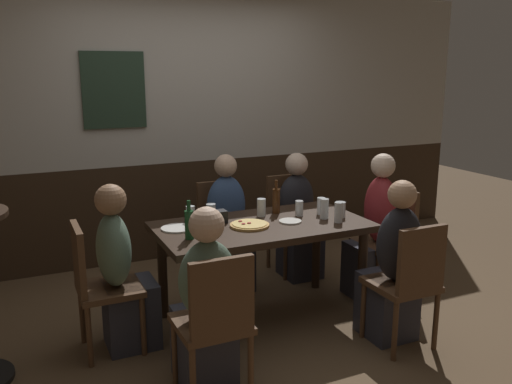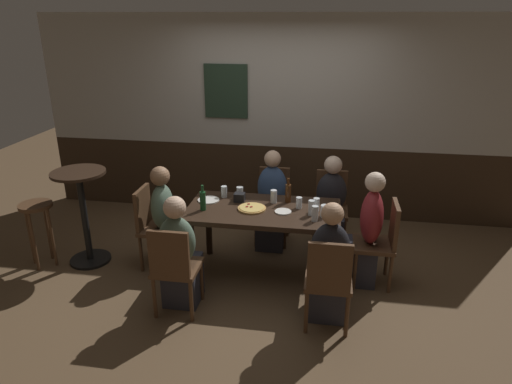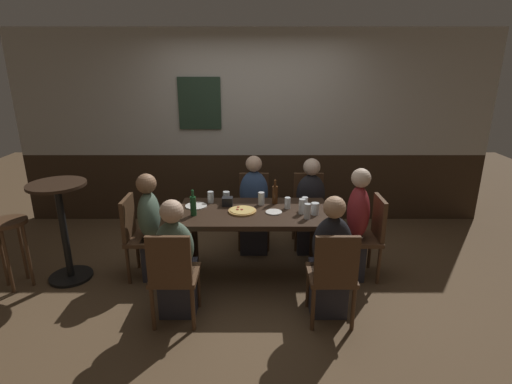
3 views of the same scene
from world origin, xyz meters
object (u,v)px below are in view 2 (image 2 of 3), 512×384
Objects in this scene: beer_bottle_green at (203,200)px; plate_white_large at (209,200)px; person_head_east at (365,237)px; tumbler_water at (299,203)px; chair_mid_far at (273,201)px; chair_head_west at (153,223)px; person_head_west at (168,225)px; side_bar_table at (83,210)px; person_left_near at (180,259)px; pint_glass_amber at (325,212)px; highball_clear at (274,197)px; condiment_caddy at (240,197)px; chair_right_far at (331,204)px; beer_bottle_brown at (288,193)px; chair_head_east at (382,239)px; beer_glass_half at (316,205)px; bar_stool at (37,217)px; pint_glass_pale at (315,214)px; person_mid_far at (271,207)px; pizza at (252,208)px; plate_white_small at (283,212)px; pint_glass_stout at (224,192)px; person_right_near at (329,271)px; person_right_far at (330,212)px; chair_left_near at (174,265)px; beer_glass_tall at (311,209)px; chair_right_near at (329,279)px; dining_table at (263,217)px.

beer_bottle_green is 1.16× the size of plate_white_large.
person_head_east is 0.74m from tumbler_water.
chair_head_west is at bearing -145.25° from chair_mid_far.
person_head_west is 0.93m from side_bar_table.
person_left_near reaches higher than pint_glass_amber.
highball_clear reaches higher than condiment_caddy.
beer_bottle_brown is (-0.45, -0.60, 0.35)m from chair_right_far.
chair_head_east is 3.36× the size of beer_bottle_brown.
beer_glass_half is at bearing -8.18° from condiment_caddy.
condiment_caddy reaches higher than bar_stool.
person_head_west is 1.67m from pint_glass_amber.
person_left_near is 7.33× the size of pint_glass_pale.
person_mid_far is at bearing 61.28° from condiment_caddy.
chair_right_far is 3.10× the size of pizza.
person_head_east reaches higher than beer_bottle_green.
beer_glass_half is at bearing 176.32° from chair_head_east.
person_mid_far is 6.91× the size of plate_white_small.
tumbler_water is (1.37, 0.08, 0.31)m from person_head_west.
pint_glass_stout is at bearing 155.54° from plate_white_small.
person_left_near is at bearing -144.50° from tumbler_water.
beer_glass_half is 0.35m from beer_bottle_brown.
condiment_caddy is at bearing 139.37° from person_right_near.
person_right_far is 0.99× the size of person_head_west.
pint_glass_amber is at bearing -15.93° from condiment_caddy.
pint_glass_stout is 1.01m from beer_glass_half.
plate_white_small is (1.23, -0.05, 0.27)m from person_head_west.
tumbler_water is at bearing -3.16° from plate_white_large.
beer_glass_tall reaches higher than chair_left_near.
beer_bottle_green is (0.09, 0.54, 0.38)m from person_left_near.
chair_right_near is 0.84× the size of side_bar_table.
pint_glass_stout is at bearing -128.99° from chair_mid_far.
plate_white_large is at bearing 92.58° from beer_bottle_green.
person_head_east is at bearing -38.76° from chair_mid_far.
chair_right_near is at bearing -67.63° from chair_mid_far.
person_right_far is at bearing 38.65° from highball_clear.
plate_white_small is (0.21, -0.71, 0.26)m from person_mid_far.
plate_white_small is (-0.98, -0.05, 0.25)m from chair_head_east.
chair_mid_far is 1.63m from person_right_near.
person_right_near is 1.05m from pizza.
pint_glass_pale reaches higher than chair_left_near.
condiment_caddy is (-0.95, 0.98, 0.29)m from chair_right_near.
person_left_near reaches higher than chair_mid_far.
chair_mid_far is 0.70m from person_right_far.
condiment_caddy is (0.75, 0.16, 0.31)m from person_head_west.
chair_left_near reaches higher than dining_table.
chair_right_near is 3.13m from bar_stool.
chair_head_east is 8.00× the size of condiment_caddy.
tumbler_water is at bearing 146.69° from pint_glass_amber.
pint_glass_amber is 0.46× the size of beer_bottle_brown.
chair_head_west is at bearing -178.58° from beer_glass_half.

